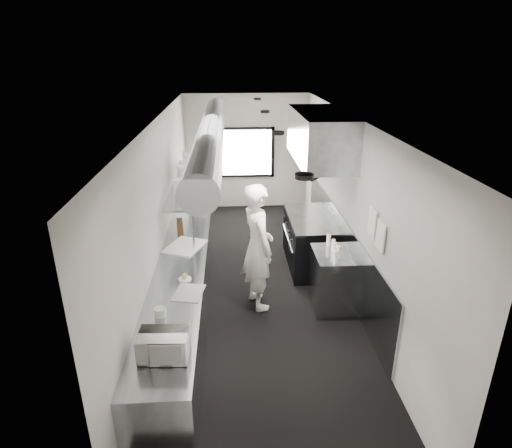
{
  "coord_description": "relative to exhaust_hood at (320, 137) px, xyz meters",
  "views": [
    {
      "loc": [
        -0.41,
        -6.41,
        3.74
      ],
      "look_at": [
        -0.03,
        -0.2,
        1.21
      ],
      "focal_mm": 30.1,
      "sensor_mm": 36.0,
      "label": 1
    }
  ],
  "objects": [
    {
      "name": "floor",
      "position": [
        -1.1,
        -0.7,
        -2.39
      ],
      "size": [
        3.0,
        8.0,
        0.01
      ],
      "primitive_type": "cube",
      "color": "black",
      "rests_on": "ground"
    },
    {
      "name": "ceiling",
      "position": [
        -1.1,
        -0.7,
        0.41
      ],
      "size": [
        3.0,
        8.0,
        0.01
      ],
      "primitive_type": "cube",
      "color": "silver",
      "rests_on": "wall_back"
    },
    {
      "name": "wall_back",
      "position": [
        -1.1,
        3.3,
        -0.99
      ],
      "size": [
        3.0,
        0.02,
        2.8
      ],
      "primitive_type": "cube",
      "color": "beige",
      "rests_on": "floor"
    },
    {
      "name": "wall_front",
      "position": [
        -1.1,
        -4.7,
        -0.99
      ],
      "size": [
        3.0,
        0.02,
        2.8
      ],
      "primitive_type": "cube",
      "color": "beige",
      "rests_on": "floor"
    },
    {
      "name": "wall_left",
      "position": [
        -2.6,
        -0.7,
        -0.99
      ],
      "size": [
        0.02,
        8.0,
        2.8
      ],
      "primitive_type": "cube",
      "color": "beige",
      "rests_on": "floor"
    },
    {
      "name": "wall_right",
      "position": [
        0.4,
        -0.7,
        -0.99
      ],
      "size": [
        0.02,
        8.0,
        2.8
      ],
      "primitive_type": "cube",
      "color": "beige",
      "rests_on": "floor"
    },
    {
      "name": "wall_cladding",
      "position": [
        0.38,
        -0.4,
        -1.84
      ],
      "size": [
        0.03,
        5.5,
        1.1
      ],
      "primitive_type": "cube",
      "color": "gray",
      "rests_on": "wall_right"
    },
    {
      "name": "hvac_duct",
      "position": [
        -1.8,
        -0.3,
        0.16
      ],
      "size": [
        0.4,
        6.4,
        0.4
      ],
      "primitive_type": "cylinder",
      "rotation": [
        1.57,
        0.0,
        0.0
      ],
      "color": "gray",
      "rests_on": "ceiling"
    },
    {
      "name": "service_window",
      "position": [
        -1.1,
        3.26,
        -0.99
      ],
      "size": [
        1.36,
        0.05,
        1.25
      ],
      "color": "white",
      "rests_on": "wall_back"
    },
    {
      "name": "exhaust_hood",
      "position": [
        0.0,
        0.0,
        0.0
      ],
      "size": [
        0.81,
        2.2,
        0.88
      ],
      "color": "gray",
      "rests_on": "ceiling"
    },
    {
      "name": "prep_counter",
      "position": [
        -2.25,
        -1.2,
        -1.94
      ],
      "size": [
        0.7,
        6.0,
        0.9
      ],
      "primitive_type": "cube",
      "color": "gray",
      "rests_on": "floor"
    },
    {
      "name": "pass_shelf",
      "position": [
        -2.29,
        0.3,
        -0.86
      ],
      "size": [
        0.45,
        3.0,
        0.68
      ],
      "color": "gray",
      "rests_on": "prep_counter"
    },
    {
      "name": "range",
      "position": [
        -0.06,
        0.0,
        -1.92
      ],
      "size": [
        0.88,
        1.6,
        0.94
      ],
      "color": "black",
      "rests_on": "floor"
    },
    {
      "name": "bottle_station",
      "position": [
        0.05,
        -1.4,
        -1.94
      ],
      "size": [
        0.65,
        0.8,
        0.9
      ],
      "primitive_type": "cube",
      "color": "gray",
      "rests_on": "floor"
    },
    {
      "name": "far_work_table",
      "position": [
        -2.25,
        2.5,
        -1.94
      ],
      "size": [
        0.7,
        1.2,
        0.9
      ],
      "primitive_type": "cube",
      "color": "gray",
      "rests_on": "floor"
    },
    {
      "name": "notice_sheet_a",
      "position": [
        0.37,
        -1.9,
        -0.79
      ],
      "size": [
        0.02,
        0.28,
        0.38
      ],
      "primitive_type": "cube",
      "color": "white",
      "rests_on": "wall_right"
    },
    {
      "name": "notice_sheet_b",
      "position": [
        0.37,
        -2.25,
        -0.84
      ],
      "size": [
        0.02,
        0.28,
        0.38
      ],
      "primitive_type": "cube",
      "color": "white",
      "rests_on": "wall_right"
    },
    {
      "name": "line_cook",
      "position": [
        -1.12,
        -1.28,
        -1.4
      ],
      "size": [
        0.67,
        0.83,
        1.98
      ],
      "primitive_type": "imported",
      "rotation": [
        0.0,
        0.0,
        1.88
      ],
      "color": "white",
      "rests_on": "floor"
    },
    {
      "name": "microwave",
      "position": [
        -2.21,
        -3.6,
        -1.35
      ],
      "size": [
        0.47,
        0.37,
        0.27
      ],
      "primitive_type": "imported",
      "rotation": [
        0.0,
        0.0,
        -0.05
      ],
      "color": "white",
      "rests_on": "prep_counter"
    },
    {
      "name": "deli_tub_a",
      "position": [
        -2.43,
        -3.32,
        -1.44
      ],
      "size": [
        0.15,
        0.15,
        0.1
      ],
      "primitive_type": "cylinder",
      "rotation": [
        0.0,
        0.0,
        0.07
      ],
      "color": "beige",
      "rests_on": "prep_counter"
    },
    {
      "name": "deli_tub_b",
      "position": [
        -2.36,
        -2.87,
        -1.44
      ],
      "size": [
        0.16,
        0.16,
        0.1
      ],
      "primitive_type": "cylinder",
      "rotation": [
        0.0,
        0.0,
        0.23
      ],
      "color": "beige",
      "rests_on": "prep_counter"
    },
    {
      "name": "newspaper",
      "position": [
        -2.07,
        -2.4,
        -1.48
      ],
      "size": [
        0.42,
        0.49,
        0.01
      ],
      "primitive_type": "cube",
      "rotation": [
        0.0,
        0.0,
        -0.18
      ],
      "color": "beige",
      "rests_on": "prep_counter"
    },
    {
      "name": "small_plate",
      "position": [
        -2.15,
        -2.05,
        -1.48
      ],
      "size": [
        0.19,
        0.19,
        0.01
      ],
      "primitive_type": "cylinder",
      "rotation": [
        0.0,
        0.0,
        -0.08
      ],
      "color": "white",
      "rests_on": "prep_counter"
    },
    {
      "name": "pastry",
      "position": [
        -2.15,
        -2.05,
        -1.43
      ],
      "size": [
        0.08,
        0.08,
        0.08
      ],
      "primitive_type": "sphere",
      "color": "tan",
      "rests_on": "small_plate"
    },
    {
      "name": "cutting_board",
      "position": [
        -2.24,
        -1.02,
        -1.48
      ],
      "size": [
        0.69,
        0.77,
        0.02
      ],
      "primitive_type": "cube",
      "rotation": [
        0.0,
        0.0,
        -0.39
      ],
      "color": "white",
      "rests_on": "prep_counter"
    },
    {
      "name": "knife_block",
      "position": [
        -2.36,
        -0.48,
        -1.37
      ],
      "size": [
        0.12,
        0.23,
        0.24
      ],
      "primitive_type": "cube",
      "rotation": [
        0.0,
        0.0,
        0.11
      ],
      "color": "#51311C",
      "rests_on": "prep_counter"
    },
    {
      "name": "plate_stack_a",
      "position": [
        -2.32,
        -0.45,
        -0.7
      ],
      "size": [
        0.28,
        0.28,
        0.25
      ],
      "primitive_type": "cylinder",
      "rotation": [
        0.0,
        0.0,
        -0.38
      ],
      "color": "white",
      "rests_on": "pass_shelf"
    },
    {
      "name": "plate_stack_b",
      "position": [
        -2.29,
        0.11,
        -0.65
      ],
      "size": [
        0.29,
        0.29,
        0.34
      ],
      "primitive_type": "cylinder",
      "rotation": [
        0.0,
        0.0,
        0.15
      ],
      "color": "white",
      "rests_on": "pass_shelf"
    },
    {
      "name": "plate_stack_c",
      "position": [
        -2.29,
        0.37,
        -0.65
      ],
      "size": [
        0.28,
        0.28,
        0.35
      ],
      "primitive_type": "cylinder",
      "rotation": [
        0.0,
        0.0,
        -0.18
      ],
      "color": "white",
      "rests_on": "pass_shelf"
    },
    {
      "name": "plate_stack_d",
      "position": [
        -2.29,
        0.95,
        -0.63
      ],
      "size": [
        0.28,
        0.28,
        0.38
      ],
      "primitive_type": "cylinder",
      "rotation": [
        0.0,
        0.0,
        -0.13
      ],
      "color": "white",
      "rests_on": "pass_shelf"
    },
    {
      "name": "squeeze_bottle_a",
      "position": [
        -0.03,
        -1.69,
        -1.39
      ],
      "size": [
        0.07,
        0.07,
        0.19
      ],
      "primitive_type": "cylinder",
      "rotation": [
        0.0,
        0.0,
        -0.12
      ],
      "color": "white",
      "rests_on": "bottle_station"
    },
    {
      "name": "squeeze_bottle_b",
      "position": [
        0.04,
        -1.55,
        -1.39
      ],
      "size": [
        0.07,
        0.07,
        0.2
      ],
      "primitive_type": "cylinder",
      "rotation": [
        0.0,
        0.0,
        -0.14
      ],
      "color": "white",
      "rests_on": "bottle_station"
    },
    {
      "name": "squeeze_bottle_c",
      "position": [
        0.03,
        -1.36,
        -1.41
      ],
      "size": [
        0.06,
        0.06,
        0.16
      ],
      "primitive_type": "cylinder",
      "rotation": [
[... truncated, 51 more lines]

